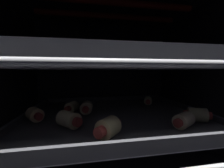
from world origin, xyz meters
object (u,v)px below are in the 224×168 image
(pig_in_blanket_lower_7, at_px, (69,119))
(baking_tray_upper, at_px, (114,64))
(pig_in_blanket_lower_0, at_px, (184,120))
(pig_in_blanket_lower_3, at_px, (108,127))
(pig_in_blanket_lower_2, at_px, (35,114))
(pig_in_blanket_upper_2, at_px, (78,55))
(baking_tray_lower, at_px, (114,114))
(oven_rack_upper, at_px, (114,68))
(heating_element, at_px, (114,2))
(pig_in_blanket_lower_5, at_px, (197,115))
(pig_in_blanket_lower_6, at_px, (148,101))
(pig_in_blanket_upper_7, at_px, (61,59))
(pig_in_blanket_lower_1, at_px, (86,107))
(pig_in_blanket_lower_4, at_px, (72,107))
(pig_in_blanket_upper_5, at_px, (29,53))
(pig_in_blanket_upper_0, at_px, (90,58))
(pig_in_blanket_upper_4, at_px, (145,60))
(oven_rack_lower, at_px, (114,118))
(pig_in_blanket_upper_6, at_px, (113,60))
(pig_in_blanket_upper_1, at_px, (115,61))
(pig_in_blanket_upper_3, at_px, (135,57))

(pig_in_blanket_lower_7, bearing_deg, baking_tray_upper, 36.17)
(pig_in_blanket_lower_0, relative_size, pig_in_blanket_lower_3, 1.00)
(pig_in_blanket_lower_2, relative_size, pig_in_blanket_upper_2, 1.05)
(baking_tray_lower, height_order, pig_in_blanket_upper_2, pig_in_blanket_upper_2)
(baking_tray_lower, height_order, oven_rack_upper, oven_rack_upper)
(heating_element, distance_m, pig_in_blanket_lower_3, 0.29)
(pig_in_blanket_lower_5, bearing_deg, pig_in_blanket_lower_6, 102.69)
(oven_rack_upper, height_order, pig_in_blanket_upper_7, pig_in_blanket_upper_7)
(pig_in_blanket_lower_1, xyz_separation_m, pig_in_blanket_lower_4, (-0.04, 0.02, -0.00))
(pig_in_blanket_lower_3, distance_m, baking_tray_upper, 0.17)
(pig_in_blanket_lower_3, xyz_separation_m, pig_in_blanket_lower_4, (-0.08, 0.16, -0.00))
(pig_in_blanket_upper_5, bearing_deg, baking_tray_upper, 25.39)
(pig_in_blanket_lower_4, height_order, pig_in_blanket_lower_6, pig_in_blanket_lower_4)
(pig_in_blanket_lower_5, xyz_separation_m, pig_in_blanket_upper_0, (-0.22, 0.11, 0.13))
(pig_in_blanket_lower_6, distance_m, pig_in_blanket_lower_7, 0.27)
(baking_tray_upper, distance_m, pig_in_blanket_upper_4, 0.09)
(pig_in_blanket_lower_2, xyz_separation_m, oven_rack_upper, (0.18, 0.03, 0.10))
(oven_rack_lower, xyz_separation_m, pig_in_blanket_lower_7, (-0.10, -0.07, 0.03))
(pig_in_blanket_lower_2, distance_m, pig_in_blanket_lower_4, 0.09)
(heating_element, xyz_separation_m, pig_in_blanket_upper_6, (0.01, 0.06, -0.13))
(oven_rack_upper, relative_size, pig_in_blanket_upper_5, 8.70)
(pig_in_blanket_lower_3, relative_size, pig_in_blanket_lower_7, 0.97)
(heating_element, relative_size, pig_in_blanket_upper_5, 7.29)
(pig_in_blanket_lower_7, bearing_deg, pig_in_blanket_upper_2, 63.61)
(oven_rack_upper, bearing_deg, baking_tray_upper, 90.00)
(pig_in_blanket_lower_1, height_order, pig_in_blanket_lower_3, pig_in_blanket_lower_3)
(pig_in_blanket_upper_6, bearing_deg, pig_in_blanket_upper_1, 76.04)
(heating_element, xyz_separation_m, pig_in_blanket_upper_3, (0.04, -0.03, -0.13))
(baking_tray_upper, relative_size, pig_in_blanket_upper_7, 7.54)
(baking_tray_lower, bearing_deg, pig_in_blanket_lower_0, -44.16)
(pig_in_blanket_lower_2, height_order, pig_in_blanket_upper_7, pig_in_blanket_upper_7)
(heating_element, height_order, pig_in_blanket_upper_5, heating_element)
(pig_in_blanket_upper_3, height_order, pig_in_blanket_upper_7, pig_in_blanket_upper_7)
(baking_tray_lower, bearing_deg, pig_in_blanket_upper_3, -37.32)
(pig_in_blanket_lower_2, relative_size, pig_in_blanket_lower_3, 0.98)
(pig_in_blanket_lower_2, bearing_deg, pig_in_blanket_lower_7, -31.49)
(pig_in_blanket_lower_5, xyz_separation_m, pig_in_blanket_upper_6, (-0.16, 0.15, 0.12))
(pig_in_blanket_lower_1, bearing_deg, pig_in_blanket_upper_1, 49.94)
(pig_in_blanket_lower_1, xyz_separation_m, pig_in_blanket_upper_0, (0.01, 0.01, 0.13))
(heating_element, relative_size, baking_tray_lower, 0.98)
(pig_in_blanket_upper_3, xyz_separation_m, pig_in_blanket_upper_6, (-0.03, 0.09, -0.00))
(pig_in_blanket_upper_0, bearing_deg, pig_in_blanket_lower_6, 17.14)
(baking_tray_lower, bearing_deg, pig_in_blanket_upper_4, 9.41)
(pig_in_blanket_upper_6, bearing_deg, pig_in_blanket_lower_6, 9.63)
(pig_in_blanket_upper_3, bearing_deg, pig_in_blanket_lower_0, -47.69)
(oven_rack_lower, bearing_deg, pig_in_blanket_lower_5, -28.41)
(baking_tray_upper, bearing_deg, pig_in_blanket_lower_5, -28.41)
(baking_tray_upper, bearing_deg, pig_in_blanket_lower_0, -44.16)
(pig_in_blanket_upper_5, bearing_deg, pig_in_blanket_lower_7, 3.54)
(pig_in_blanket_upper_3, relative_size, pig_in_blanket_upper_5, 0.91)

